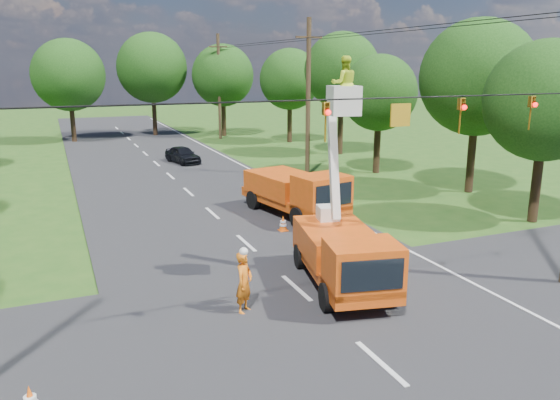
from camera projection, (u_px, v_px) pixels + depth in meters
name	position (u px, v px, depth m)	size (l,w,h in m)	color
ground	(188.00, 193.00, 31.26)	(140.00, 140.00, 0.00)	#254F17
road_main	(188.00, 193.00, 31.26)	(12.00, 100.00, 0.06)	black
road_cross	(341.00, 329.00, 15.14)	(56.00, 10.00, 0.07)	black
edge_line	(278.00, 185.00, 33.35)	(0.12, 90.00, 0.02)	silver
bucket_truck	(344.00, 241.00, 17.63)	(3.26, 6.03, 7.41)	#E64C10
second_truck	(296.00, 191.00, 26.21)	(3.39, 6.52, 2.33)	#E64C10
ground_worker	(244.00, 283.00, 15.97)	(0.68, 0.45, 1.87)	orange
distant_car	(183.00, 155.00, 40.53)	(1.49, 3.69, 1.26)	black
traffic_cone_2	(315.00, 253.00, 20.20)	(0.38, 0.38, 0.71)	#FA5B0D
traffic_cone_3	(283.00, 223.00, 23.94)	(0.38, 0.38, 0.71)	#FA5B0D
traffic_cone_6	(259.00, 190.00, 30.30)	(0.38, 0.38, 0.71)	#FA5B0D
pole_right_mid	(308.00, 97.00, 35.00)	(1.80, 0.30, 10.00)	#4C3823
pole_right_far	(219.00, 86.00, 52.90)	(1.80, 0.30, 10.00)	#4C3823
signal_span	(420.00, 113.00, 14.55)	(18.00, 0.29, 1.07)	black
tree_right_a	(546.00, 101.00, 24.23)	(5.40, 5.40, 8.28)	#382616
tree_right_b	(478.00, 78.00, 29.95)	(6.40, 6.40, 9.65)	#382616
tree_right_c	(379.00, 93.00, 35.81)	(5.00, 5.00, 7.83)	#382616
tree_right_d	(342.00, 70.00, 43.25)	(6.00, 6.00, 9.70)	#382616
tree_right_e	(290.00, 79.00, 50.24)	(5.60, 5.60, 8.63)	#382616
tree_far_a	(69.00, 75.00, 50.26)	(6.60, 6.60, 9.50)	#382616
tree_far_b	(152.00, 68.00, 54.90)	(7.00, 7.00, 10.32)	#382616
tree_far_c	(223.00, 75.00, 54.83)	(6.20, 6.20, 9.18)	#382616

